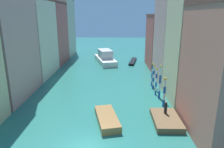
# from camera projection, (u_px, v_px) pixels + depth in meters

# --- Properties ---
(ground_plane) EXTENTS (154.00, 154.00, 0.00)m
(ground_plane) POSITION_uv_depth(u_px,v_px,m) (102.00, 76.00, 43.60)
(ground_plane) COLOR #28756B
(building_left_2) EXTENTS (7.86, 12.16, 15.51)m
(building_left_2) POSITION_uv_depth(u_px,v_px,m) (31.00, 38.00, 42.59)
(building_left_2) COLOR beige
(building_left_2) RESTS_ON ground
(building_left_3) EXTENTS (7.86, 11.09, 15.49)m
(building_left_3) POSITION_uv_depth(u_px,v_px,m) (49.00, 33.00, 53.74)
(building_left_3) COLOR #B25147
(building_left_3) RESTS_ON ground
(building_left_4) EXTENTS (7.86, 11.10, 17.18)m
(building_left_4) POSITION_uv_depth(u_px,v_px,m) (59.00, 27.00, 64.13)
(building_left_4) COLOR #BCB299
(building_left_4) RESTS_ON ground
(building_right_1) EXTENTS (7.86, 8.28, 17.92)m
(building_right_1) POSITION_uv_depth(u_px,v_px,m) (199.00, 40.00, 29.43)
(building_right_1) COLOR beige
(building_right_1) RESTS_ON ground
(building_right_2) EXTENTS (7.86, 10.34, 18.19)m
(building_right_2) POSITION_uv_depth(u_px,v_px,m) (180.00, 33.00, 38.34)
(building_right_2) COLOR tan
(building_right_2) RESTS_ON ground
(building_right_3) EXTENTS (7.86, 11.24, 12.55)m
(building_right_3) POSITION_uv_depth(u_px,v_px,m) (165.00, 41.00, 49.82)
(building_right_3) COLOR #B25147
(building_right_3) RESTS_ON ground
(waterfront_dock) EXTENTS (3.09, 5.23, 0.68)m
(waterfront_dock) POSITION_uv_depth(u_px,v_px,m) (166.00, 120.00, 24.80)
(waterfront_dock) COLOR brown
(waterfront_dock) RESTS_ON ground
(person_on_dock) EXTENTS (0.36, 0.36, 1.59)m
(person_on_dock) POSITION_uv_depth(u_px,v_px,m) (166.00, 108.00, 25.53)
(person_on_dock) COLOR black
(person_on_dock) RESTS_ON waterfront_dock
(mooring_pole_0) EXTENTS (0.39, 0.39, 4.23)m
(mooring_pole_0) POSITION_uv_depth(u_px,v_px,m) (164.00, 92.00, 28.73)
(mooring_pole_0) COLOR #1E479E
(mooring_pole_0) RESTS_ON ground
(mooring_pole_1) EXTENTS (0.34, 0.34, 5.27)m
(mooring_pole_1) POSITION_uv_depth(u_px,v_px,m) (160.00, 82.00, 31.24)
(mooring_pole_1) COLOR #1E479E
(mooring_pole_1) RESTS_ON ground
(mooring_pole_2) EXTENTS (0.30, 0.30, 4.44)m
(mooring_pole_2) POSITION_uv_depth(u_px,v_px,m) (156.00, 81.00, 32.96)
(mooring_pole_2) COLOR #1E479E
(mooring_pole_2) RESTS_ON ground
(mooring_pole_3) EXTENTS (0.39, 0.39, 4.20)m
(mooring_pole_3) POSITION_uv_depth(u_px,v_px,m) (153.00, 77.00, 35.75)
(mooring_pole_3) COLOR #1E479E
(mooring_pole_3) RESTS_ON ground
(mooring_pole_4) EXTENTS (0.36, 0.36, 4.19)m
(mooring_pole_4) POSITION_uv_depth(u_px,v_px,m) (152.00, 74.00, 37.22)
(mooring_pole_4) COLOR #1E479E
(mooring_pole_4) RESTS_ON ground
(vaporetto_white) EXTENTS (6.69, 12.44, 3.50)m
(vaporetto_white) POSITION_uv_depth(u_px,v_px,m) (105.00, 58.00, 55.44)
(vaporetto_white) COLOR white
(vaporetto_white) RESTS_ON ground
(gondola_black) EXTENTS (2.80, 8.49, 0.54)m
(gondola_black) POSITION_uv_depth(u_px,v_px,m) (133.00, 61.00, 56.25)
(gondola_black) COLOR black
(gondola_black) RESTS_ON ground
(motorboat_0) EXTENTS (3.46, 6.32, 0.87)m
(motorboat_0) POSITION_uv_depth(u_px,v_px,m) (107.00, 119.00, 24.89)
(motorboat_0) COLOR olive
(motorboat_0) RESTS_ON ground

